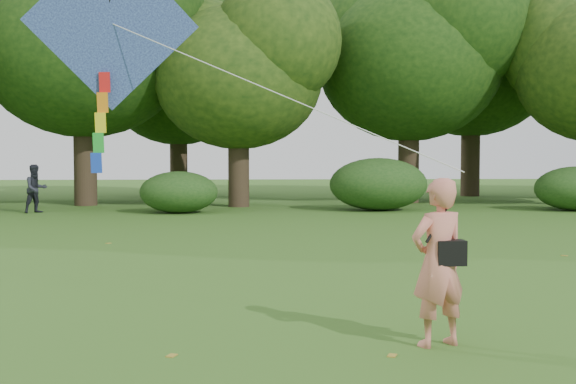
{
  "coord_description": "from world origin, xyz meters",
  "views": [
    {
      "loc": [
        -1.6,
        -7.57,
        2.0
      ],
      "look_at": [
        -1.08,
        2.0,
        1.5
      ],
      "focal_mm": 45.0,
      "sensor_mm": 36.0,
      "label": 1
    }
  ],
  "objects": [
    {
      "name": "ground",
      "position": [
        0.0,
        0.0,
        0.0
      ],
      "size": [
        100.0,
        100.0,
        0.0
      ],
      "primitive_type": "plane",
      "color": "#265114",
      "rests_on": "ground"
    },
    {
      "name": "man_kite_flyer",
      "position": [
        0.36,
        -0.23,
        0.88
      ],
      "size": [
        0.75,
        0.63,
        1.76
      ],
      "primitive_type": "imported",
      "rotation": [
        0.0,
        0.0,
        3.53
      ],
      "color": "#D97A66",
      "rests_on": "ground"
    },
    {
      "name": "bystander_left",
      "position": [
        -8.87,
        17.39,
        0.83
      ],
      "size": [
        1.02,
        1.0,
        1.65
      ],
      "primitive_type": "imported",
      "rotation": [
        0.0,
        0.0,
        0.73
      ],
      "color": "#23252E",
      "rests_on": "ground"
    },
    {
      "name": "crossbody_bag",
      "position": [
        0.48,
        -0.26,
        1.0
      ],
      "size": [
        0.43,
        0.2,
        0.7
      ],
      "color": "black",
      "rests_on": "ground"
    },
    {
      "name": "flying_kite",
      "position": [
        -3.35,
        1.86,
        3.62
      ],
      "size": [
        5.08,
        2.41,
        3.02
      ],
      "color": "#2552A3",
      "rests_on": "ground"
    },
    {
      "name": "tree_line",
      "position": [
        1.67,
        22.88,
        5.6
      ],
      "size": [
        54.7,
        15.3,
        9.48
      ],
      "color": "#3A2D1E",
      "rests_on": "ground"
    },
    {
      "name": "shrub_band",
      "position": [
        -0.72,
        17.6,
        0.86
      ],
      "size": [
        39.15,
        3.22,
        1.88
      ],
      "color": "#264919",
      "rests_on": "ground"
    },
    {
      "name": "fallen_leaves",
      "position": [
        -0.48,
        0.26,
        0.01
      ],
      "size": [
        9.51,
        12.55,
        0.01
      ],
      "color": "olive",
      "rests_on": "ground"
    }
  ]
}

